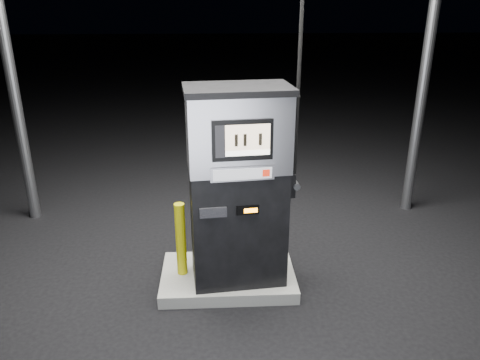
{
  "coord_description": "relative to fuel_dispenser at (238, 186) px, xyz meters",
  "views": [
    {
      "loc": [
        -0.12,
        -4.86,
        3.27
      ],
      "look_at": [
        0.15,
        0.0,
        1.34
      ],
      "focal_mm": 35.0,
      "sensor_mm": 36.0,
      "label": 1
    }
  ],
  "objects": [
    {
      "name": "bollard_right",
      "position": [
        0.43,
        0.2,
        -0.65
      ],
      "size": [
        0.14,
        0.14,
        1.02
      ],
      "primitive_type": "cylinder",
      "rotation": [
        0.0,
        0.0,
        -0.05
      ],
      "color": "#CFC90B",
      "rests_on": "pump_island"
    },
    {
      "name": "fuel_dispenser",
      "position": [
        0.0,
        0.0,
        0.0
      ],
      "size": [
        1.28,
        0.78,
        4.7
      ],
      "rotation": [
        0.0,
        0.0,
        0.1
      ],
      "color": "black",
      "rests_on": "pump_island"
    },
    {
      "name": "bollard_left",
      "position": [
        -0.67,
        0.12,
        -0.71
      ],
      "size": [
        0.16,
        0.16,
        0.91
      ],
      "primitive_type": "cylinder",
      "rotation": [
        0.0,
        0.0,
        0.37
      ],
      "color": "#CFC90B",
      "rests_on": "pump_island"
    },
    {
      "name": "ground",
      "position": [
        -0.12,
        0.1,
        -1.31
      ],
      "size": [
        80.0,
        80.0,
        0.0
      ],
      "primitive_type": "plane",
      "color": "black",
      "rests_on": "ground"
    },
    {
      "name": "pump_island",
      "position": [
        -0.12,
        0.1,
        -1.24
      ],
      "size": [
        1.6,
        1.0,
        0.15
      ],
      "primitive_type": "cube",
      "color": "gray",
      "rests_on": "ground"
    }
  ]
}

